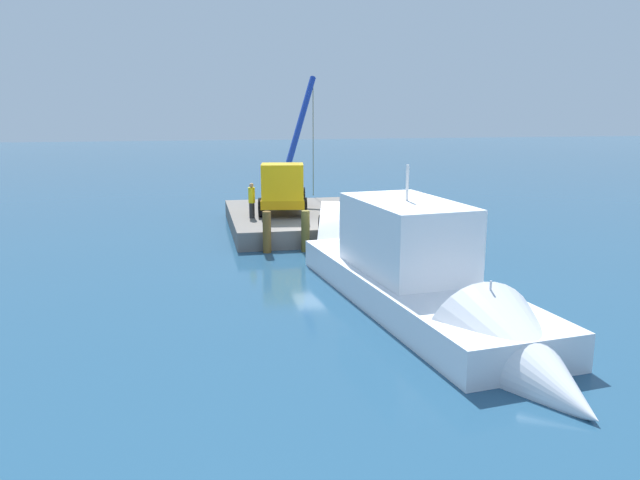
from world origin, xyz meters
TOP-DOWN VIEW (x-y plane):
  - ground at (0.00, 0.00)m, footprint 200.00×200.00m
  - dock at (-5.21, 0.00)m, footprint 10.30×7.76m
  - crane_truck at (-5.35, -0.95)m, footprint 8.31×4.52m
  - dock_worker at (-3.91, -2.83)m, footprint 0.34×0.34m
  - salvaged_car at (1.41, 0.49)m, footprint 4.61×3.07m
  - moored_yacht at (10.66, 1.54)m, footprint 15.07×5.34m
  - piling_near at (0.20, -2.55)m, footprint 0.38×0.38m
  - piling_mid at (0.34, -0.80)m, footprint 0.39×0.39m
  - piling_far at (0.34, 0.57)m, footprint 0.34×0.34m
  - piling_end at (0.43, 2.85)m, footprint 0.39×0.39m

SIDE VIEW (x-z plane):
  - ground at x=0.00m, z-range 0.00..0.00m
  - dock at x=-5.21m, z-range 0.00..0.90m
  - moored_yacht at x=10.66m, z-range -2.60..3.71m
  - salvaged_car at x=1.41m, z-range -0.97..2.34m
  - piling_end at x=0.43m, z-range 0.00..1.73m
  - piling_far at x=0.34m, z-range 0.00..1.78m
  - piling_mid at x=0.34m, z-range 0.00..1.89m
  - piling_near at x=0.20m, z-range 0.00..1.90m
  - dock_worker at x=-3.91m, z-range 0.92..2.72m
  - crane_truck at x=-5.35m, z-range -1.41..6.07m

